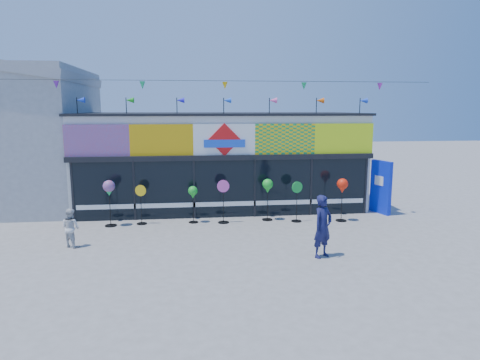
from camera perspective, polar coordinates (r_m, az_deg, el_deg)
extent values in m
plane|color=slate|center=(13.89, -0.91, -8.49)|extent=(80.00, 80.00, 0.00)
cube|color=silver|center=(19.32, -2.68, 2.71)|extent=(12.00, 5.00, 4.00)
cube|color=black|center=(16.93, -2.06, -1.18)|extent=(11.60, 0.12, 2.30)
cube|color=black|center=(16.70, -2.08, 3.02)|extent=(12.00, 0.30, 0.20)
cube|color=white|center=(17.02, -2.04, -3.18)|extent=(11.40, 0.10, 0.18)
cube|color=black|center=(19.19, -2.72, 8.80)|extent=(12.20, 5.20, 0.10)
cube|color=black|center=(17.46, -21.40, -1.51)|extent=(0.08, 0.14, 2.30)
cube|color=black|center=(17.01, -13.90, -1.40)|extent=(0.08, 0.14, 2.30)
cube|color=black|center=(16.87, -6.13, -1.26)|extent=(0.08, 0.14, 2.30)
cube|color=black|center=(17.05, 1.96, -1.10)|extent=(0.08, 0.14, 2.30)
cube|color=black|center=(17.54, 9.42, -0.92)|extent=(0.08, 0.14, 2.30)
cube|color=black|center=(18.30, 16.36, -0.75)|extent=(0.08, 0.14, 2.30)
cube|color=red|center=(16.97, -18.54, 5.01)|extent=(2.40, 0.08, 1.20)
cube|color=#DFA20B|center=(16.64, -10.40, 5.26)|extent=(2.40, 0.08, 1.20)
cube|color=white|center=(16.66, -2.10, 5.42)|extent=(2.40, 0.08, 1.20)
cube|color=yellow|center=(17.01, 6.02, 5.46)|extent=(2.40, 0.08, 1.20)
cube|color=#DAFE15|center=(17.69, 13.67, 5.40)|extent=(2.40, 0.08, 1.20)
cube|color=red|center=(16.60, -2.08, 5.40)|extent=(1.27, 0.06, 1.27)
cube|color=blue|center=(16.59, -2.07, 4.88)|extent=(1.60, 0.05, 0.30)
cube|color=green|center=(17.18, -15.60, -2.09)|extent=(0.78, 0.03, 0.78)
cube|color=#5623A5|center=(16.94, -11.17, -0.73)|extent=(0.92, 0.03, 0.92)
cube|color=#1F1AE2|center=(16.85, -6.64, 0.02)|extent=(0.78, 0.03, 0.78)
cube|color=#C41249|center=(17.02, -2.07, -1.97)|extent=(0.92, 0.03, 0.92)
cube|color=#DB4B14|center=(17.12, 2.41, -0.92)|extent=(0.78, 0.03, 0.78)
cube|color=green|center=(17.33, 6.81, -0.11)|extent=(0.92, 0.03, 0.92)
cube|color=red|center=(17.77, 10.99, -1.49)|extent=(0.78, 0.03, 0.78)
cylinder|color=black|center=(17.31, -20.90, 9.10)|extent=(0.03, 0.03, 0.70)
cone|color=#1739C4|center=(17.28, -20.49, 9.96)|extent=(0.30, 0.22, 0.22)
cylinder|color=black|center=(16.96, -14.92, 9.41)|extent=(0.03, 0.03, 0.70)
cone|color=#17991B|center=(16.95, -14.48, 10.27)|extent=(0.30, 0.22, 0.22)
cylinder|color=black|center=(16.80, -8.41, 9.62)|extent=(0.03, 0.03, 0.70)
cone|color=#2019D9|center=(16.80, -7.94, 10.49)|extent=(0.30, 0.22, 0.22)
cylinder|color=black|center=(16.84, -2.19, 9.72)|extent=(0.03, 0.03, 0.70)
cone|color=blue|center=(16.86, -1.71, 10.57)|extent=(0.30, 0.22, 0.22)
cylinder|color=black|center=(17.07, 3.93, 9.70)|extent=(0.03, 0.03, 0.70)
cone|color=#F351A6|center=(17.10, 4.41, 10.53)|extent=(0.30, 0.22, 0.22)
cylinder|color=black|center=(17.52, 10.14, 9.57)|extent=(0.03, 0.03, 0.70)
cone|color=#DF550B|center=(17.56, 10.61, 10.37)|extent=(0.30, 0.22, 0.22)
cylinder|color=black|center=(18.11, 15.68, 9.36)|extent=(0.03, 0.03, 0.70)
cone|color=blue|center=(18.17, 16.13, 10.13)|extent=(0.30, 0.22, 0.22)
cylinder|color=black|center=(16.22, -2.03, 13.08)|extent=(16.00, 0.01, 0.01)
cone|color=purple|center=(16.84, -23.29, 11.58)|extent=(0.20, 0.20, 0.28)
cone|color=#19A55B|center=(16.25, -12.88, 12.21)|extent=(0.20, 0.20, 0.28)
cone|color=#EFB30C|center=(16.21, -2.02, 12.45)|extent=(0.20, 0.20, 0.28)
cone|color=#19A356|center=(16.72, 8.52, 12.26)|extent=(0.20, 0.20, 0.28)
cone|color=purple|center=(17.73, 18.13, 11.74)|extent=(0.20, 0.20, 0.28)
cube|color=#0E26D4|center=(18.53, 18.26, -0.90)|extent=(0.48, 1.09, 2.19)
cube|color=white|center=(18.45, 18.06, -0.07)|extent=(0.19, 0.48, 0.38)
cylinder|color=black|center=(16.59, -16.83, -5.83)|extent=(0.43, 0.43, 0.03)
cylinder|color=black|center=(16.42, -16.96, -3.40)|extent=(0.03, 0.03, 1.41)
sphere|color=green|center=(16.27, -17.09, -0.78)|extent=(0.43, 0.43, 0.43)
cone|color=green|center=(16.32, -17.04, -1.72)|extent=(0.22, 0.22, 0.20)
cylinder|color=black|center=(16.57, -12.95, -5.69)|extent=(0.38, 0.38, 0.03)
cylinder|color=black|center=(16.41, -13.04, -3.56)|extent=(0.02, 0.02, 1.24)
cylinder|color=gold|center=(16.28, -13.12, -1.38)|extent=(0.41, 0.14, 0.42)
cylinder|color=black|center=(16.45, -6.23, -5.61)|extent=(0.36, 0.36, 0.03)
cylinder|color=black|center=(16.30, -6.27, -3.59)|extent=(0.02, 0.02, 1.16)
sphere|color=green|center=(16.17, -6.31, -1.44)|extent=(0.36, 0.36, 0.36)
cone|color=green|center=(16.22, -6.29, -2.21)|extent=(0.18, 0.18, 0.16)
cylinder|color=black|center=(16.33, -2.22, -5.66)|extent=(0.42, 0.42, 0.03)
cylinder|color=black|center=(16.16, -2.24, -3.28)|extent=(0.03, 0.03, 1.36)
cylinder|color=#D747A9|center=(16.02, -2.26, -0.83)|extent=(0.46, 0.08, 0.46)
cylinder|color=black|center=(16.75, 3.66, -5.29)|extent=(0.41, 0.41, 0.03)
cylinder|color=black|center=(16.59, 3.68, -3.00)|extent=(0.02, 0.02, 1.34)
sphere|color=green|center=(16.45, 3.71, -0.56)|extent=(0.41, 0.41, 0.41)
cone|color=green|center=(16.49, 3.70, -1.43)|extent=(0.21, 0.21, 0.19)
cylinder|color=black|center=(16.65, 7.53, -5.45)|extent=(0.40, 0.40, 0.03)
cylinder|color=black|center=(16.49, 7.58, -3.23)|extent=(0.02, 0.02, 1.29)
cylinder|color=green|center=(16.35, 7.63, -0.96)|extent=(0.43, 0.14, 0.44)
cylinder|color=black|center=(17.04, 13.32, -5.27)|extent=(0.42, 0.42, 0.03)
cylinder|color=black|center=(16.88, 13.41, -2.98)|extent=(0.03, 0.03, 1.37)
sphere|color=red|center=(16.73, 13.50, -0.51)|extent=(0.42, 0.42, 0.42)
cone|color=red|center=(16.78, 13.47, -1.40)|extent=(0.21, 0.21, 0.19)
imported|color=#161845|center=(12.69, 10.98, -6.09)|extent=(0.80, 0.73, 1.84)
imported|color=silver|center=(14.44, -21.64, -5.93)|extent=(0.69, 0.60, 1.23)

